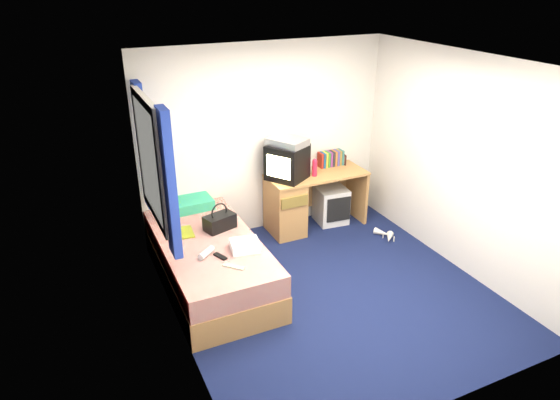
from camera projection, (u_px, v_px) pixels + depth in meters
name	position (u px, v px, depth m)	size (l,w,h in m)	color
ground	(330.00, 292.00, 5.34)	(3.40, 3.40, 0.00)	#0C1438
room_shell	(336.00, 165.00, 4.73)	(3.40, 3.40, 3.40)	white
bed	(210.00, 262.00, 5.38)	(1.01, 2.00, 0.54)	tan
pillow	(189.00, 204.00, 5.94)	(0.55, 0.35, 0.12)	teal
desk	(297.00, 201.00, 6.47)	(1.30, 0.55, 0.75)	tan
storage_cube	(331.00, 205.00, 6.75)	(0.39, 0.39, 0.49)	silver
crt_tv	(287.00, 162.00, 6.18)	(0.58, 0.59, 0.44)	black
vcr	(287.00, 142.00, 6.08)	(0.45, 0.32, 0.09)	#BEBDC0
book_row	(331.00, 159.00, 6.65)	(0.34, 0.13, 0.20)	maroon
picture_frame	(344.00, 159.00, 6.71)	(0.02, 0.12, 0.14)	black
pink_water_bottle	(315.00, 168.00, 6.31)	(0.06, 0.06, 0.20)	#EB213E
aerosol_can	(309.00, 166.00, 6.42)	(0.05, 0.05, 0.19)	silver
handbag	(220.00, 221.00, 5.46)	(0.38, 0.28, 0.31)	black
towel	(245.00, 246.00, 5.07)	(0.29, 0.24, 0.10)	white
magazine	(183.00, 233.00, 5.40)	(0.21, 0.28, 0.01)	#DEF21A
water_bottle	(206.00, 253.00, 4.96)	(0.07, 0.07, 0.20)	silver
colour_swatch_fan	(234.00, 266.00, 4.79)	(0.22, 0.06, 0.01)	yellow
remote_control	(220.00, 256.00, 4.95)	(0.05, 0.16, 0.02)	black
window_assembly	(153.00, 162.00, 4.89)	(0.11, 1.42, 1.40)	silver
white_heels	(386.00, 235.00, 6.40)	(0.21, 0.37, 0.09)	silver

